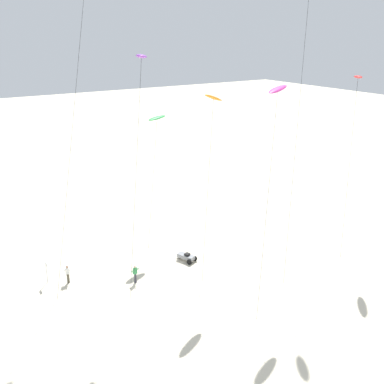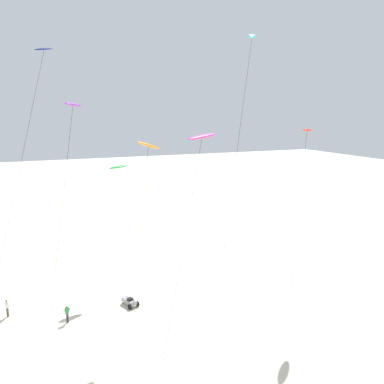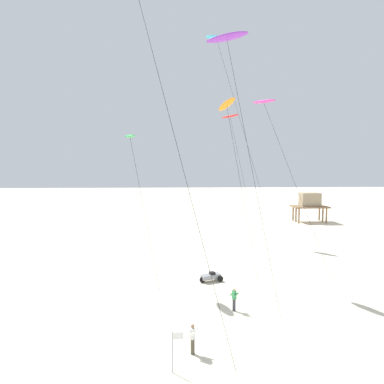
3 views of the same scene
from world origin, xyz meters
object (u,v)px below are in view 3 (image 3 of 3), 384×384
Objects in this scene: kite_red at (230,117)px; beach_buggy at (211,276)px; kite_magenta at (264,103)px; kite_flyer_middle at (193,338)px; kite_orange at (227,106)px; stilt_house at (310,202)px; marker_flag at (175,344)px; kite_green at (130,137)px; kite_cyan at (217,39)px; kite_flyer_nearest at (234,299)px; kite_purple at (227,39)px.

beach_buggy is at bearing -104.71° from kite_red.
kite_magenta is 23.76m from kite_flyer_middle.
kite_red reaches higher than kite_orange.
stilt_house is at bearing 57.60° from kite_magenta.
kite_green is at bearing 106.27° from marker_flag.
kite_red is 23.70m from beach_buggy.
stilt_house is (15.24, 24.02, -12.86)m from kite_magenta.
kite_magenta reaches higher than stilt_house.
kite_red is 0.66× the size of kite_cyan.
kite_flyer_nearest is 0.79× the size of beach_buggy.
kite_flyer_nearest is 0.80× the size of marker_flag.
kite_purple is (-1.30, -16.08, -6.09)m from kite_cyan.
kite_green is 0.80× the size of kite_orange.
kite_red is 1.05× the size of kite_orange.
kite_purple is (-3.80, -20.94, 2.30)m from kite_red.
kite_cyan is at bearing 120.57° from kite_magenta.
kite_flyer_nearest is at bearing -75.70° from kite_purple.
kite_red is at bearing 79.72° from kite_purple.
kite_green is 15.75m from kite_flyer_nearest.
kite_purple is 9.19× the size of beach_buggy.
kite_magenta reaches higher than kite_flyer_middle.
kite_cyan is 15.54× the size of kite_flyer_middle.
kite_green is 11.20m from kite_purple.
kite_magenta is 0.99× the size of kite_red.
kite_cyan reaches higher than marker_flag.
kite_green is at bearing -173.95° from kite_orange.
beach_buggy is at bearing 97.51° from kite_purple.
kite_cyan is 34.22m from marker_flag.
kite_magenta is 11.61m from kite_cyan.
kite_flyer_nearest is (-4.86, -10.96, -15.63)m from kite_magenta.
kite_orange is 7.73× the size of marker_flag.
kite_magenta is at bearing 40.93° from beach_buggy.
kite_green reaches higher than kite_flyer_middle.
marker_flag is (-3.69, -8.15, -17.55)m from kite_purple.
kite_flyer_middle is (4.82, -11.82, -11.75)m from kite_green.
kite_red is 10.01m from kite_cyan.
kite_cyan is (-3.96, 6.71, 8.61)m from kite_magenta.
kite_red reaches higher than kite_flyer_nearest.
kite_red is at bearing -143.31° from stilt_house.
marker_flag is at bearing -73.73° from kite_green.
kite_cyan is 1.33× the size of kite_purple.
kite_flyer_middle is at bearing -103.40° from kite_red.
kite_orange is at bearing 71.86° from marker_flag.
kite_green is 0.67× the size of kite_purple.
kite_green is at bearing -125.88° from kite_red.
kite_magenta is 0.87× the size of kite_purple.
marker_flag is (3.90, -13.36, -11.15)m from kite_green.
kite_cyan is 30.01m from kite_flyer_nearest.
stilt_house reaches higher than beach_buggy.
kite_red is 24.60m from stilt_house.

